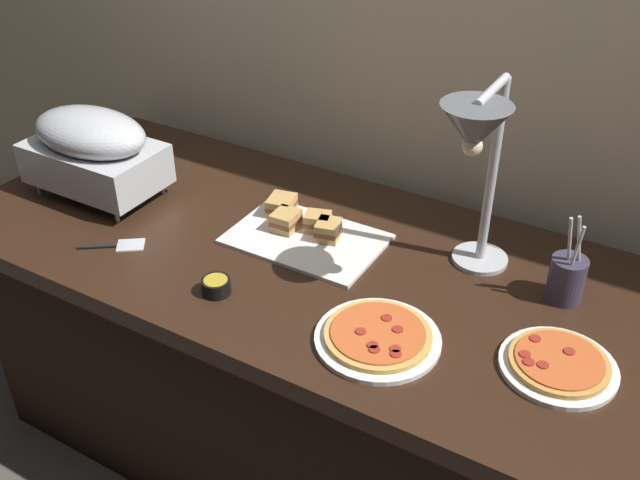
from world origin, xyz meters
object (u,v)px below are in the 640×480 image
object	(u,v)px
utensil_holder	(567,278)
serving_spatula	(115,246)
pizza_plate_front	(558,364)
sauce_cup_near	(216,286)
pizza_plate_center	(378,337)
chafing_dish	(93,148)
heat_lamp	(477,145)
sandwich_platter	(303,229)

from	to	relation	value
utensil_holder	serving_spatula	xyz separation A→B (m)	(-1.06, -0.37, -0.06)
pizza_plate_front	sauce_cup_near	bearing A→B (deg)	-168.97
sauce_cup_near	pizza_plate_center	bearing A→B (deg)	5.18
chafing_dish	serving_spatula	world-z (taller)	chafing_dish
chafing_dish	utensil_holder	xyz separation A→B (m)	(1.30, 0.18, -0.09)
heat_lamp	pizza_plate_center	world-z (taller)	heat_lamp
pizza_plate_center	serving_spatula	size ratio (longest dim) A/B	1.76
sauce_cup_near	serving_spatula	xyz separation A→B (m)	(-0.35, 0.02, -0.02)
utensil_holder	sauce_cup_near	bearing A→B (deg)	-151.09
heat_lamp	chafing_dish	bearing A→B (deg)	-175.39
pizza_plate_center	serving_spatula	world-z (taller)	pizza_plate_center
pizza_plate_center	chafing_dish	bearing A→B (deg)	169.96
chafing_dish	heat_lamp	size ratio (longest dim) A/B	0.78
sandwich_platter	sauce_cup_near	distance (m)	0.32
serving_spatula	sauce_cup_near	bearing A→B (deg)	-3.79
pizza_plate_front	serving_spatula	world-z (taller)	pizza_plate_front
sandwich_platter	pizza_plate_front	bearing A→B (deg)	-13.11
pizza_plate_front	chafing_dish	bearing A→B (deg)	177.35
heat_lamp	sandwich_platter	distance (m)	0.57
heat_lamp	serving_spatula	world-z (taller)	heat_lamp
chafing_dish	sauce_cup_near	world-z (taller)	chafing_dish
sauce_cup_near	utensil_holder	size ratio (longest dim) A/B	0.30
utensil_holder	pizza_plate_front	bearing A→B (deg)	-77.32
chafing_dish	pizza_plate_center	distance (m)	1.02
sauce_cup_near	serving_spatula	distance (m)	0.35
serving_spatula	heat_lamp	bearing A→B (deg)	18.20
sauce_cup_near	serving_spatula	size ratio (longest dim) A/B	0.44
pizza_plate_center	utensil_holder	distance (m)	0.47
chafing_dish	serving_spatula	distance (m)	0.33
chafing_dish	pizza_plate_front	xyz separation A→B (m)	(1.35, -0.06, -0.13)
pizza_plate_front	sandwich_platter	xyz separation A→B (m)	(-0.72, 0.17, 0.01)
sauce_cup_near	utensil_holder	world-z (taller)	utensil_holder
heat_lamp	pizza_plate_front	distance (m)	0.49
serving_spatula	utensil_holder	bearing A→B (deg)	19.27
sauce_cup_near	heat_lamp	bearing A→B (deg)	31.32
pizza_plate_front	pizza_plate_center	bearing A→B (deg)	-162.61
chafing_dish	sauce_cup_near	size ratio (longest dim) A/B	5.50
sauce_cup_near	serving_spatula	bearing A→B (deg)	176.21
pizza_plate_front	sandwich_platter	distance (m)	0.74
chafing_dish	sauce_cup_near	xyz separation A→B (m)	(0.58, -0.21, -0.12)
chafing_dish	pizza_plate_center	xyz separation A→B (m)	(0.99, -0.18, -0.13)
sandwich_platter	sauce_cup_near	size ratio (longest dim) A/B	5.68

